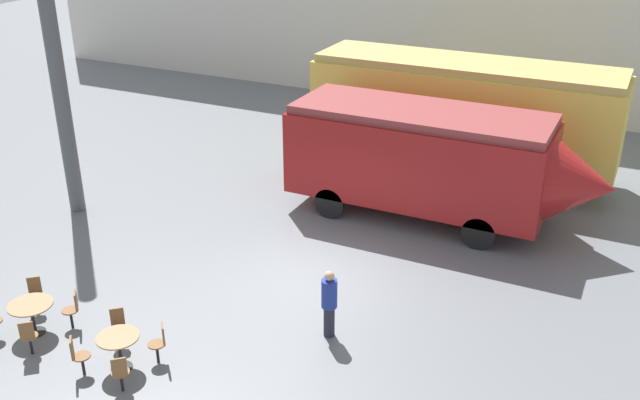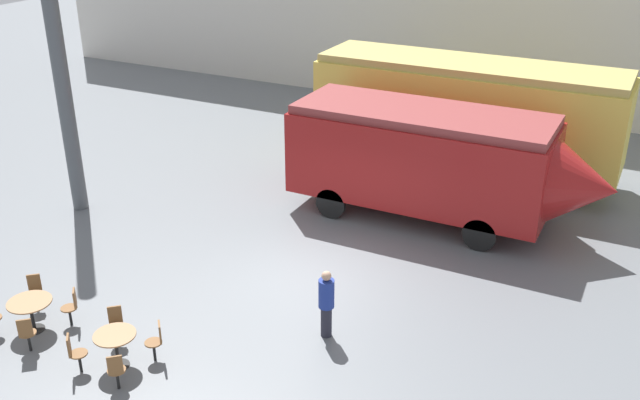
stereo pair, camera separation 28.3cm
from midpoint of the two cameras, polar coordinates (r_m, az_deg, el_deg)
The scene contains 15 objects.
ground_plane at distance 17.85m, azimuth -0.25°, elevation -6.03°, with size 80.00×80.00×0.00m, color slate.
backdrop_wall at distance 30.09m, azimuth 13.55°, elevation 15.16°, with size 44.00×0.15×9.00m.
passenger_coach_vintage at distance 23.54m, azimuth 12.03°, elevation 7.15°, with size 9.71×2.72×3.78m.
streamlined_locomotive at distance 20.26m, azimuth 10.06°, elevation 3.27°, with size 8.89×2.84×3.19m.
cafe_table_near at distance 16.71m, azimuth -21.72°, elevation -7.95°, with size 0.95×0.95×0.73m.
cafe_table_mid at distance 15.04m, azimuth -15.52°, elevation -10.84°, with size 0.85×0.85×0.76m.
cafe_chair_0 at distance 16.64m, azimuth -18.77°, elevation -7.94°, with size 0.40×0.40×0.87m.
cafe_chair_1 at distance 17.48m, azimuth -21.41°, elevation -6.72°, with size 0.40×0.40×0.87m.
cafe_chair_3 at distance 16.05m, azimuth -21.95°, elevation -9.79°, with size 0.40×0.40×0.87m.
cafe_chair_4 at distance 15.16m, azimuth -18.55°, elevation -11.40°, with size 0.40×0.40×0.87m.
cafe_chair_5 at distance 14.44m, azimuth -15.45°, elevation -12.93°, with size 0.40×0.40×0.87m.
cafe_chair_6 at distance 15.07m, azimuth -12.41°, elevation -10.81°, with size 0.40×0.40×0.87m.
cafe_chair_7 at distance 15.75m, azimuth -15.52°, elevation -9.46°, with size 0.40×0.40×0.87m.
visitor_person at distance 15.24m, azimuth 1.05°, elevation -8.13°, with size 0.34×0.34×1.59m.
support_pillar at distance 21.20m, azimuth -19.63°, elevation 9.27°, with size 0.44×0.44×8.00m.
Camera 2 is at (7.14, -13.61, 9.09)m, focal length 40.00 mm.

